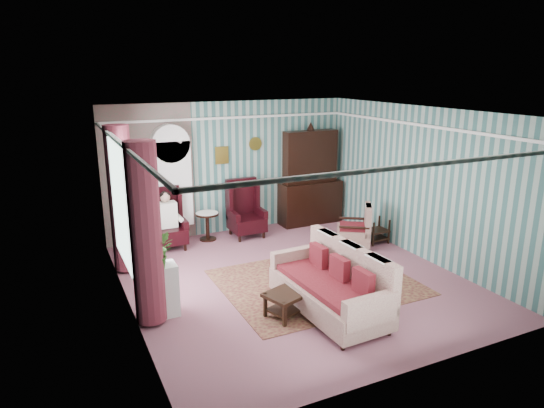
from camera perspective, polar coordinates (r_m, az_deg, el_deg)
name	(u,v)px	position (r m, az deg, el deg)	size (l,w,h in m)	color
floor	(293,279)	(8.61, 2.44, -8.81)	(6.00, 6.00, 0.00)	#8C515D
room_shell	(255,168)	(7.89, -1.97, 4.26)	(5.53, 6.02, 2.91)	#366361
bookcase	(173,190)	(10.33, -11.60, 1.62)	(0.80, 0.28, 2.24)	silver
dresser_hutch	(311,174)	(11.40, 4.59, 3.49)	(1.50, 0.56, 2.36)	black
wingback_left	(167,219)	(10.04, -12.28, -1.76)	(0.76, 0.80, 1.25)	black
wingback_right	(247,209)	(10.54, -3.01, -0.58)	(0.76, 0.80, 1.25)	black
seated_woman	(167,221)	(10.05, -12.27, -1.95)	(0.44, 0.40, 1.18)	beige
round_side_table	(208,226)	(10.50, -7.60, -2.63)	(0.50, 0.50, 0.60)	black
nest_table	(376,230)	(10.49, 12.17, -3.05)	(0.45, 0.38, 0.54)	black
plant_stand	(159,291)	(7.45, -13.21, -9.91)	(0.55, 0.35, 0.80)	silver
rug	(316,282)	(8.51, 5.21, -9.14)	(3.20, 2.60, 0.01)	#541F1C
sofa	(329,281)	(7.33, 6.70, -9.02)	(2.10, 0.92, 1.03)	beige
floral_armchair	(354,223)	(10.10, 9.61, -2.24)	(0.74, 0.87, 1.00)	beige
coffee_table	(295,300)	(7.45, 2.69, -11.26)	(0.97, 0.50, 0.38)	black
potted_plant_a	(158,254)	(7.08, -13.29, -5.76)	(0.41, 0.36, 0.46)	#264F18
potted_plant_b	(161,247)	(7.28, -12.94, -4.98)	(0.27, 0.22, 0.49)	#234D18
potted_plant_c	(154,253)	(7.26, -13.76, -5.68)	(0.20, 0.20, 0.35)	#1B571F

